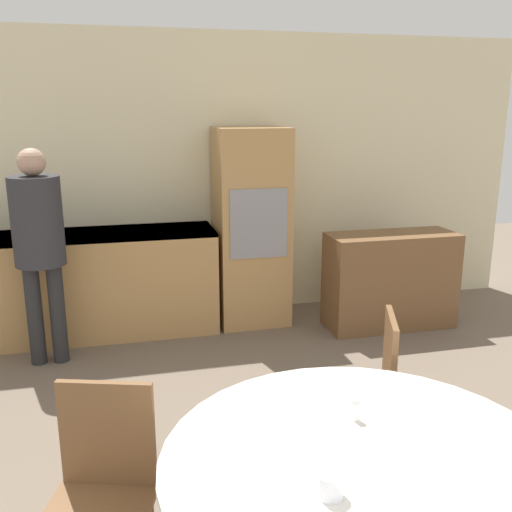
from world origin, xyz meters
name	(u,v)px	position (x,y,z in m)	size (l,w,h in m)	color
wall_back	(200,178)	(0.00, 4.89, 1.30)	(6.39, 0.05, 2.60)	beige
kitchen_counter	(76,284)	(-1.15, 4.54, 0.47)	(2.40, 0.60, 0.91)	tan
oven_unit	(251,227)	(0.41, 4.55, 0.89)	(0.63, 0.59, 1.77)	tan
sideboard	(390,280)	(1.59, 4.11, 0.43)	(1.15, 0.45, 0.86)	brown
dining_table	(362,509)	(0.03, 1.24, 0.53)	(1.45, 1.45, 0.75)	brown
chair_far_left	(102,487)	(-0.88, 1.62, 0.51)	(0.50, 0.50, 0.91)	brown
chair_far_right	(369,387)	(0.47, 2.12, 0.51)	(0.52, 0.52, 0.91)	brown
person_standing	(39,235)	(-1.34, 4.02, 1.02)	(0.37, 0.37, 1.66)	#262628
cup	(331,485)	(-0.16, 1.07, 0.79)	(0.08, 0.08, 0.08)	silver
salt_shaker	(356,410)	(0.10, 1.48, 0.79)	(0.03, 0.03, 0.09)	white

